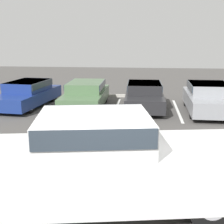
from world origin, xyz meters
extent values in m
cube|color=white|center=(-3.86, 9.38, 0.00)|extent=(0.12, 4.61, 0.01)
cube|color=white|center=(-0.98, 9.38, 0.00)|extent=(0.12, 4.61, 0.01)
cube|color=white|center=(1.90, 9.38, 0.00)|extent=(0.12, 4.61, 0.01)
cube|color=white|center=(-0.24, 0.71, 0.75)|extent=(6.03, 2.97, 0.96)
cube|color=white|center=(-0.52, 0.66, 1.55)|extent=(2.37, 2.16, 0.63)
cube|color=#2D3842|center=(-0.52, 0.66, 1.69)|extent=(2.34, 2.21, 0.35)
cube|color=white|center=(1.55, 1.03, 1.19)|extent=(2.44, 2.25, 0.14)
cylinder|color=black|center=(1.32, 1.83, 0.45)|extent=(0.94, 0.44, 0.91)
cylinder|color=#ADADB2|center=(1.32, 1.83, 0.45)|extent=(0.54, 0.38, 0.50)
cylinder|color=black|center=(1.61, 0.20, 0.45)|extent=(0.94, 0.44, 0.91)
cylinder|color=#ADADB2|center=(1.61, 0.20, 0.45)|extent=(0.54, 0.38, 0.50)
cylinder|color=black|center=(-2.09, 1.22, 0.45)|extent=(0.94, 0.44, 0.91)
cylinder|color=#ADADB2|center=(-2.09, 1.22, 0.45)|extent=(0.54, 0.38, 0.50)
cylinder|color=black|center=(-1.80, -0.41, 0.45)|extent=(0.94, 0.44, 0.91)
cylinder|color=#ADADB2|center=(-1.80, -0.41, 0.45)|extent=(0.54, 0.38, 0.50)
cube|color=navy|center=(-5.29, 9.51, 0.45)|extent=(2.16, 4.68, 0.57)
cube|color=navy|center=(-5.28, 9.60, 0.98)|extent=(1.74, 2.50, 0.49)
cube|color=#2D3842|center=(-5.28, 9.60, 1.08)|extent=(1.80, 2.46, 0.29)
cylinder|color=black|center=(-4.69, 8.13, 0.30)|extent=(0.28, 0.62, 0.60)
cylinder|color=#ADADB2|center=(-4.69, 8.13, 0.30)|extent=(0.26, 0.35, 0.33)
cylinder|color=black|center=(-6.15, 8.27, 0.30)|extent=(0.28, 0.62, 0.60)
cylinder|color=#ADADB2|center=(-6.15, 8.27, 0.30)|extent=(0.26, 0.35, 0.33)
cylinder|color=black|center=(-4.43, 10.75, 0.30)|extent=(0.28, 0.62, 0.60)
cylinder|color=#ADADB2|center=(-4.43, 10.75, 0.30)|extent=(0.26, 0.35, 0.33)
cylinder|color=black|center=(-5.88, 10.89, 0.30)|extent=(0.28, 0.62, 0.60)
cylinder|color=#ADADB2|center=(-5.88, 10.89, 0.30)|extent=(0.26, 0.35, 0.33)
cube|color=#4C6B47|center=(-2.41, 9.50, 0.48)|extent=(1.87, 4.60, 0.60)
cube|color=#4C6B47|center=(-2.41, 9.59, 1.01)|extent=(1.61, 2.41, 0.45)
cube|color=#2D3842|center=(-2.41, 9.59, 1.10)|extent=(1.68, 2.36, 0.27)
cylinder|color=black|center=(-1.63, 8.20, 0.33)|extent=(0.25, 0.68, 0.67)
cylinder|color=#ADADB2|center=(-1.63, 8.20, 0.33)|extent=(0.26, 0.37, 0.37)
cylinder|color=black|center=(-3.13, 8.16, 0.33)|extent=(0.25, 0.68, 0.67)
cylinder|color=#ADADB2|center=(-3.13, 8.16, 0.33)|extent=(0.26, 0.37, 0.37)
cylinder|color=black|center=(-1.69, 10.84, 0.33)|extent=(0.25, 0.68, 0.67)
cylinder|color=#ADADB2|center=(-1.69, 10.84, 0.33)|extent=(0.26, 0.37, 0.37)
cylinder|color=black|center=(-3.19, 10.81, 0.33)|extent=(0.25, 0.68, 0.67)
cylinder|color=#ADADB2|center=(-3.19, 10.81, 0.33)|extent=(0.26, 0.37, 0.37)
cube|color=#232326|center=(0.35, 9.60, 0.48)|extent=(1.81, 4.34, 0.58)
cube|color=#232326|center=(0.35, 9.69, 0.99)|extent=(1.56, 2.27, 0.45)
cube|color=#2D3842|center=(0.35, 9.69, 1.08)|extent=(1.62, 2.23, 0.27)
cylinder|color=black|center=(1.11, 8.37, 0.34)|extent=(0.24, 0.68, 0.68)
cylinder|color=#ADADB2|center=(1.11, 8.37, 0.34)|extent=(0.25, 0.38, 0.37)
cylinder|color=black|center=(-0.34, 8.33, 0.34)|extent=(0.24, 0.68, 0.68)
cylinder|color=#ADADB2|center=(-0.34, 8.33, 0.34)|extent=(0.25, 0.38, 0.37)
cylinder|color=black|center=(1.04, 10.86, 0.34)|extent=(0.24, 0.68, 0.68)
cylinder|color=#ADADB2|center=(1.04, 10.86, 0.34)|extent=(0.25, 0.38, 0.37)
cylinder|color=black|center=(-0.40, 10.83, 0.34)|extent=(0.24, 0.68, 0.68)
cylinder|color=#ADADB2|center=(-0.40, 10.83, 0.34)|extent=(0.25, 0.38, 0.37)
cube|color=gray|center=(3.19, 9.13, 0.50)|extent=(1.92, 4.34, 0.63)
cube|color=gray|center=(3.19, 9.22, 1.06)|extent=(1.66, 2.27, 0.48)
cube|color=#2D3842|center=(3.19, 9.22, 1.16)|extent=(1.73, 2.23, 0.29)
cylinder|color=black|center=(2.38, 7.90, 0.34)|extent=(0.24, 0.68, 0.68)
cylinder|color=#ADADB2|center=(2.38, 7.90, 0.34)|extent=(0.24, 0.38, 0.37)
cylinder|color=black|center=(4.01, 10.37, 0.34)|extent=(0.24, 0.68, 0.68)
cylinder|color=#ADADB2|center=(4.01, 10.37, 0.34)|extent=(0.24, 0.38, 0.37)
cylinder|color=black|center=(2.43, 10.40, 0.34)|extent=(0.24, 0.68, 0.68)
cylinder|color=#ADADB2|center=(2.43, 10.40, 0.34)|extent=(0.24, 0.38, 0.37)
cube|color=#B7B2A8|center=(-0.98, 12.38, 0.07)|extent=(1.85, 0.20, 0.14)
camera|label=1|loc=(0.43, -4.88, 3.27)|focal=50.00mm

